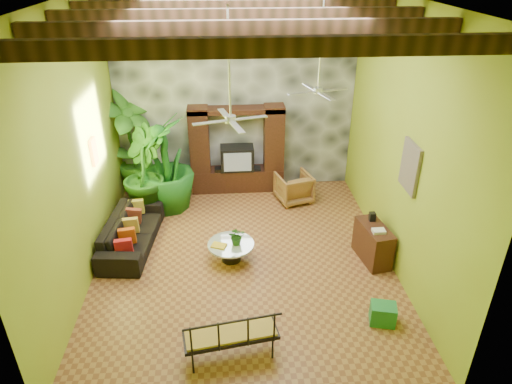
{
  "coord_description": "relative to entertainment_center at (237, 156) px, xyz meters",
  "views": [
    {
      "loc": [
        -0.32,
        -7.71,
        5.74
      ],
      "look_at": [
        0.27,
        0.2,
        1.47
      ],
      "focal_mm": 32.0,
      "sensor_mm": 36.0,
      "label": 1
    }
  ],
  "objects": [
    {
      "name": "wall_art_painting",
      "position": [
        2.96,
        -3.74,
        1.33
      ],
      "size": [
        0.06,
        0.7,
        0.9
      ],
      "primitive_type": "cube",
      "color": "#246386",
      "rests_on": "right_wall"
    },
    {
      "name": "ceiling_fan_front",
      "position": [
        -0.2,
        -3.54,
        2.44
      ],
      "size": [
        1.28,
        1.28,
        1.86
      ],
      "color": "silver",
      "rests_on": "ceiling"
    },
    {
      "name": "back_wall",
      "position": [
        0.0,
        0.36,
        1.53
      ],
      "size": [
        6.0,
        0.02,
        5.0
      ],
      "primitive_type": "cube",
      "color": "#95A225",
      "rests_on": "ground"
    },
    {
      "name": "centerpiece_plant",
      "position": [
        -0.13,
        -3.15,
        -0.38
      ],
      "size": [
        0.36,
        0.31,
        0.38
      ],
      "primitive_type": "imported",
      "rotation": [
        0.0,
        0.0,
        0.05
      ],
      "color": "#235616",
      "rests_on": "coffee_table"
    },
    {
      "name": "wicker_armchair",
      "position": [
        1.39,
        -0.73,
        -0.59
      ],
      "size": [
        0.99,
        1.01,
        0.75
      ],
      "primitive_type": "imported",
      "rotation": [
        0.0,
        0.0,
        3.42
      ],
      "color": "olive",
      "rests_on": "ground"
    },
    {
      "name": "sofa",
      "position": [
        -2.38,
        -2.44,
        -0.62
      ],
      "size": [
        1.15,
        2.42,
        0.68
      ],
      "primitive_type": "imported",
      "rotation": [
        0.0,
        0.0,
        1.47
      ],
      "color": "black",
      "rests_on": "ground"
    },
    {
      "name": "left_wall",
      "position": [
        -3.0,
        -3.14,
        1.53
      ],
      "size": [
        0.02,
        7.0,
        5.0
      ],
      "primitive_type": "cube",
      "color": "#95A225",
      "rests_on": "ground"
    },
    {
      "name": "yellow_tray",
      "position": [
        -0.5,
        -3.21,
        -0.55
      ],
      "size": [
        0.35,
        0.3,
        0.03
      ],
      "primitive_type": "cube",
      "rotation": [
        0.0,
        0.0,
        -0.37
      ],
      "color": "gold",
      "rests_on": "coffee_table"
    },
    {
      "name": "entertainment_center",
      "position": [
        0.0,
        0.0,
        0.0
      ],
      "size": [
        2.4,
        0.55,
        2.3
      ],
      "color": "black",
      "rests_on": "ground"
    },
    {
      "name": "ground",
      "position": [
        0.0,
        -3.14,
        -0.97
      ],
      "size": [
        7.0,
        7.0,
        0.0
      ],
      "primitive_type": "plane",
      "color": "brown",
      "rests_on": "ground"
    },
    {
      "name": "stone_accent_wall",
      "position": [
        0.0,
        0.3,
        1.53
      ],
      "size": [
        5.98,
        0.1,
        4.98
      ],
      "primitive_type": "cube",
      "color": "#33363A",
      "rests_on": "ground"
    },
    {
      "name": "iron_bench",
      "position": [
        -0.32,
        -5.75,
        -0.42
      ],
      "size": [
        1.52,
        0.76,
        0.57
      ],
      "rotation": [
        0.0,
        0.0,
        0.16
      ],
      "color": "black",
      "rests_on": "ground"
    },
    {
      "name": "coffee_table",
      "position": [
        -0.26,
        -3.13,
        -0.71
      ],
      "size": [
        0.95,
        0.95,
        0.4
      ],
      "rotation": [
        0.0,
        0.0,
        0.23
      ],
      "color": "black",
      "rests_on": "ground"
    },
    {
      "name": "ceiling",
      "position": [
        0.0,
        -3.14,
        4.03
      ],
      "size": [
        6.0,
        7.0,
        0.02
      ],
      "primitive_type": "cube",
      "color": "silver",
      "rests_on": "back_wall"
    },
    {
      "name": "tall_plant_b",
      "position": [
        -2.26,
        -1.04,
        0.11
      ],
      "size": [
        1.26,
        1.41,
        2.15
      ],
      "primitive_type": "imported",
      "rotation": [
        0.0,
        0.0,
        1.86
      ],
      "color": "#1F5516",
      "rests_on": "ground"
    },
    {
      "name": "ceiling_fan_back",
      "position": [
        1.6,
        -1.94,
        2.44
      ],
      "size": [
        1.28,
        1.28,
        1.86
      ],
      "color": "silver",
      "rests_on": "ceiling"
    },
    {
      "name": "side_console",
      "position": [
        2.65,
        -3.33,
        -0.57
      ],
      "size": [
        0.6,
        1.05,
        0.79
      ],
      "primitive_type": "cube",
      "rotation": [
        0.0,
        0.0,
        0.17
      ],
      "color": "#321810",
      "rests_on": "ground"
    },
    {
      "name": "green_bin",
      "position": [
        2.3,
        -5.13,
        -0.78
      ],
      "size": [
        0.49,
        0.41,
        0.37
      ],
      "primitive_type": "cube",
      "rotation": [
        0.0,
        0.0,
        -0.24
      ],
      "color": "#1E702E",
      "rests_on": "ground"
    },
    {
      "name": "tall_plant_a",
      "position": [
        -2.65,
        0.01,
        0.44
      ],
      "size": [
        1.77,
        1.73,
        2.81
      ],
      "primitive_type": "imported",
      "rotation": [
        0.0,
        0.0,
        0.72
      ],
      "color": "#2E6C1C",
      "rests_on": "ground"
    },
    {
      "name": "wall_art_mask",
      "position": [
        -2.96,
        -2.14,
        1.13
      ],
      "size": [
        0.06,
        0.32,
        0.55
      ],
      "primitive_type": "cube",
      "color": "yellow",
      "rests_on": "left_wall"
    },
    {
      "name": "right_wall",
      "position": [
        3.0,
        -3.14,
        1.53
      ],
      "size": [
        0.02,
        7.0,
        5.0
      ],
      "primitive_type": "cube",
      "color": "#95A225",
      "rests_on": "ground"
    },
    {
      "name": "tall_plant_c",
      "position": [
        -1.73,
        -0.85,
        0.22
      ],
      "size": [
        1.34,
        1.34,
        2.37
      ],
      "primitive_type": "imported",
      "rotation": [
        0.0,
        0.0,
        4.7
      ],
      "color": "#195A17",
      "rests_on": "ground"
    },
    {
      "name": "ceiling_beams",
      "position": [
        0.0,
        -3.14,
        3.81
      ],
      "size": [
        5.95,
        5.36,
        0.22
      ],
      "color": "#351E11",
      "rests_on": "ceiling"
    }
  ]
}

